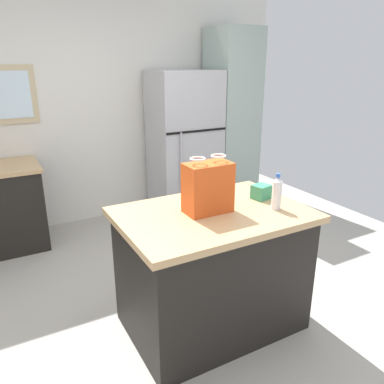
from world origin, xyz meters
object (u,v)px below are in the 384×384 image
small_box (261,192)px  bottle (277,193)px  refrigerator (184,144)px  tall_cabinet (231,120)px  shopping_bag (208,188)px  kitchen_island (212,269)px

small_box → bottle: bottle is taller
refrigerator → tall_cabinet: bearing=0.0°
small_box → refrigerator: bearing=77.8°
bottle → shopping_bag: bearing=156.8°
shopping_bag → kitchen_island: bearing=-30.9°
small_box → kitchen_island: bearing=-173.8°
shopping_bag → small_box: (0.48, 0.03, -0.12)m
shopping_bag → small_box: bearing=3.4°
small_box → bottle: 0.23m
kitchen_island → shopping_bag: size_ratio=3.33×
shopping_bag → tall_cabinet: bearing=52.2°
refrigerator → tall_cabinet: size_ratio=0.78×
refrigerator → tall_cabinet: (0.70, 0.00, 0.25)m
shopping_bag → small_box: shopping_bag is taller
refrigerator → bottle: size_ratio=6.96×
refrigerator → bottle: 2.33m
tall_cabinet → refrigerator: bearing=-180.0°
refrigerator → small_box: refrigerator is taller
tall_cabinet → small_box: tall_cabinet is taller
bottle → small_box: bearing=78.9°
bottle → tall_cabinet: bearing=62.5°
refrigerator → bottle: bearing=-102.1°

